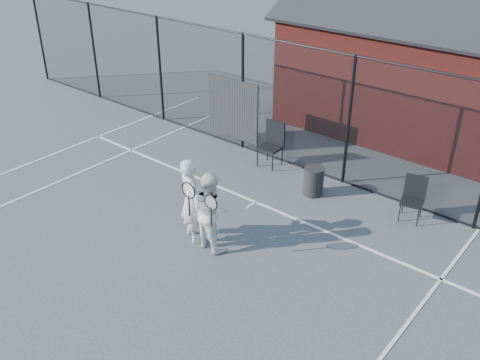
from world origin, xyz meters
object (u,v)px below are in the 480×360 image
Objects in this scene: clubhouse at (405,71)px; player_front at (191,200)px; waste_bin at (314,181)px; player_back at (210,211)px; chair_right at (412,200)px; chair_left at (270,146)px.

clubhouse is 3.82× the size of player_front.
clubhouse is 10.07× the size of waste_bin.
player_back reaches higher than chair_right.
clubhouse is at bearing 85.45° from player_front.
clubhouse is at bearing 93.00° from waste_bin.
player_front is 4.47m from chair_right.
chair_right is (2.54, 3.27, -0.32)m from player_back.
chair_right is at bearing -62.43° from clubhouse.
chair_left is 1.18× the size of chair_right.
player_back is 4.16m from chair_right.
waste_bin is (0.43, 2.90, -0.46)m from player_back.
waste_bin is (0.88, 2.93, -0.53)m from player_front.
player_back is 2.97m from waste_bin.
player_back is at bearing -140.74° from chair_right.
clubhouse is 4.71m from chair_left.
chair_right is (3.68, -0.13, -0.08)m from chair_left.
player_front reaches higher than chair_left.
player_front is at bearing -82.29° from chair_left.
chair_left reaches higher than chair_right.
player_front is at bearing -145.04° from chair_right.
chair_left is 3.68m from chair_right.
clubhouse reaches higher than chair_right.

